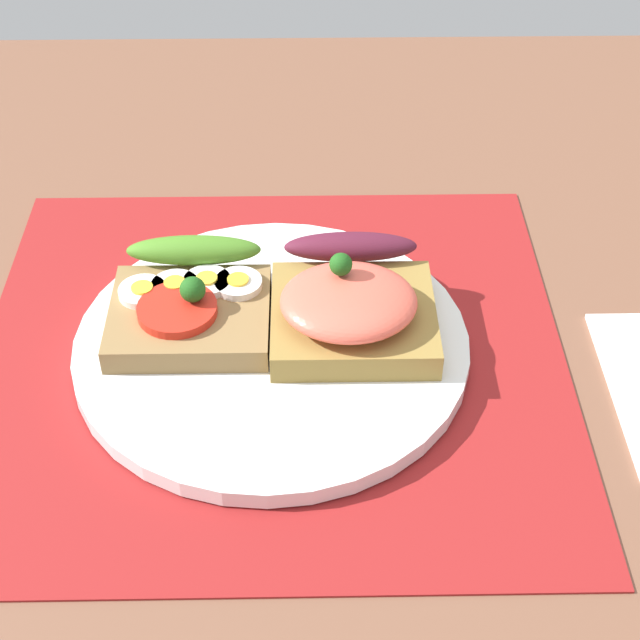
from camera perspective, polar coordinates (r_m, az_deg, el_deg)
name	(u,v)px	position (r cm, az deg, el deg)	size (l,w,h in cm)	color
ground_plane	(273,373)	(62.67, -2.75, -3.13)	(120.00, 90.00, 3.20)	brown
placemat	(272,354)	(61.45, -2.80, -1.96)	(36.62, 35.04, 0.30)	maroon
plate	(272,345)	(60.97, -2.82, -1.48)	(24.49, 24.49, 1.11)	white
sandwich_egg_tomato	(190,302)	(61.67, -7.58, 1.06)	(9.89, 9.89, 3.85)	olive
sandwich_salmon	(351,304)	(60.09, 1.82, 0.96)	(10.10, 10.69, 5.47)	olive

